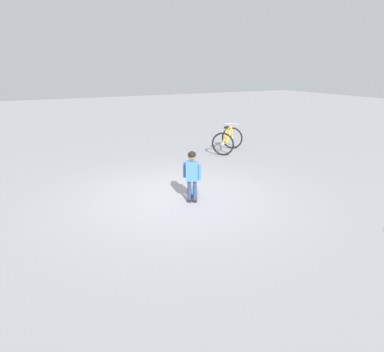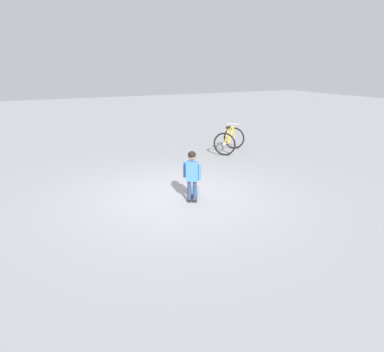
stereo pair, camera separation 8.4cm
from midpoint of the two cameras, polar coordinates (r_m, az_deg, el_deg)
The scene contains 4 objects.
ground_plane at distance 7.48m, azimuth -1.83°, elevation -3.31°, with size 50.00×50.00×0.00m, color gray.
child_person at distance 6.98m, azimuth 0.34°, elevation 0.84°, with size 0.28×0.35×1.06m.
skateboard at distance 7.63m, azimuth 0.56°, elevation -2.42°, with size 0.43×0.61×0.07m.
bicycle_near at distance 11.33m, azimuth 6.28°, elevation 5.78°, with size 1.27×1.23×0.85m.
Camera 2 is at (2.87, 6.38, 2.65)m, focal length 33.03 mm.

